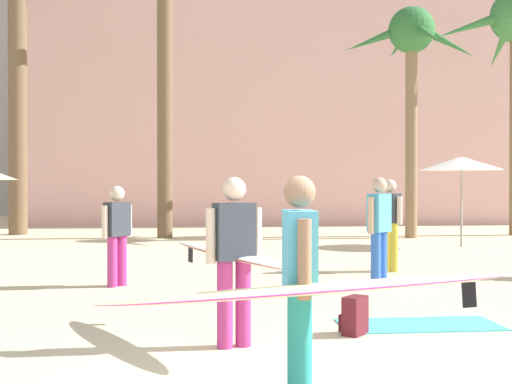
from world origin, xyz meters
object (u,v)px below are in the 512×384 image
(beach_towel, at_px, (419,325))
(backpack, at_px, (354,316))
(person_far_right, at_px, (379,227))
(cafe_umbrella_2, at_px, (462,163))
(person_far_left, at_px, (234,254))
(person_mid_center, at_px, (390,221))
(person_near_right, at_px, (117,232))
(person_mid_left, at_px, (302,283))
(palm_tree_far_right, at_px, (411,52))

(beach_towel, height_order, backpack, backpack)
(person_far_right, bearing_deg, cafe_umbrella_2, 103.82)
(cafe_umbrella_2, distance_m, person_far_left, 12.23)
(cafe_umbrella_2, height_order, person_mid_center, cafe_umbrella_2)
(person_far_right, xyz_separation_m, person_mid_center, (0.70, 1.97, -0.01))
(cafe_umbrella_2, distance_m, person_near_right, 10.33)
(backpack, relative_size, person_near_right, 0.26)
(backpack, height_order, person_far_right, person_far_right)
(person_mid_left, height_order, person_far_left, person_far_left)
(cafe_umbrella_2, distance_m, person_mid_center, 5.88)
(palm_tree_far_right, distance_m, cafe_umbrella_2, 4.63)
(palm_tree_far_right, height_order, person_near_right, palm_tree_far_right)
(person_mid_left, distance_m, person_near_right, 6.49)
(backpack, xyz_separation_m, person_mid_center, (1.81, 5.27, 0.75))
(backpack, bearing_deg, person_mid_left, 108.57)
(person_mid_center, bearing_deg, person_mid_left, 41.26)
(cafe_umbrella_2, height_order, person_far_right, cafe_umbrella_2)
(beach_towel, xyz_separation_m, person_mid_left, (-1.76, -2.84, 0.91))
(cafe_umbrella_2, bearing_deg, backpack, -116.39)
(palm_tree_far_right, relative_size, person_mid_center, 4.07)
(beach_towel, bearing_deg, person_mid_left, -121.73)
(backpack, height_order, person_mid_center, person_mid_center)
(beach_towel, bearing_deg, person_mid_center, 78.91)
(beach_towel, relative_size, person_near_right, 1.14)
(beach_towel, xyz_separation_m, person_mid_center, (0.95, 4.83, 0.94))
(backpack, bearing_deg, person_far_left, 53.54)
(person_mid_left, xyz_separation_m, person_mid_center, (2.70, 7.67, 0.03))
(person_mid_center, bearing_deg, backpack, 41.75)
(palm_tree_far_right, relative_size, person_far_right, 4.02)
(person_mid_left, bearing_deg, beach_towel, -122.04)
(palm_tree_far_right, height_order, person_mid_left, palm_tree_far_right)
(cafe_umbrella_2, distance_m, beach_towel, 10.69)
(person_far_right, bearing_deg, person_far_left, -79.98)
(beach_towel, relative_size, person_mid_left, 0.63)
(cafe_umbrella_2, xyz_separation_m, person_far_left, (-6.32, -10.40, -1.26))
(backpack, distance_m, person_mid_center, 5.62)
(person_mid_center, bearing_deg, person_far_left, 31.51)
(person_mid_center, bearing_deg, beach_towel, 49.58)
(cafe_umbrella_2, bearing_deg, person_near_right, -141.76)
(beach_towel, distance_m, person_far_left, 2.49)
(person_mid_left, height_order, person_mid_center, person_mid_center)
(palm_tree_far_right, distance_m, person_mid_center, 9.52)
(palm_tree_far_right, distance_m, person_near_right, 12.97)
(beach_towel, height_order, person_mid_left, person_mid_left)
(backpack, distance_m, person_near_right, 4.86)
(beach_towel, xyz_separation_m, person_far_left, (-2.18, -0.78, 0.91))
(person_far_right, bearing_deg, person_mid_left, -65.62)
(cafe_umbrella_2, xyz_separation_m, backpack, (-4.99, -10.06, -1.98))
(person_mid_left, distance_m, person_far_right, 6.04)
(person_near_right, bearing_deg, person_mid_left, -29.49)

